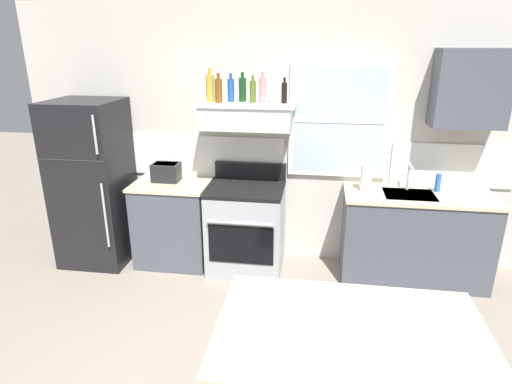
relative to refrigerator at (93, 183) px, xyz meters
name	(u,v)px	position (x,y,z in m)	size (l,w,h in m)	color
back_wall	(278,137)	(1.93, 0.39, 0.48)	(5.40, 0.11, 2.70)	beige
refrigerator	(93,183)	(0.00, 0.00, 0.00)	(0.70, 0.72, 1.75)	black
counter_left_of_stove	(174,222)	(0.85, 0.06, -0.42)	(0.79, 0.63, 0.91)	#474C56
toaster	(166,172)	(0.79, 0.10, 0.13)	(0.30, 0.20, 0.19)	black
stove_range	(246,227)	(1.65, 0.02, -0.41)	(0.76, 0.69, 1.09)	#9EA0A5
range_hood_shelf	(247,115)	(1.65, 0.12, 0.75)	(0.96, 0.52, 0.24)	silver
bottle_champagne_gold_foil	(210,88)	(1.29, 0.13, 1.00)	(0.08, 0.08, 0.32)	#B29333
bottle_amber_wine	(219,90)	(1.38, 0.06, 0.99)	(0.07, 0.07, 0.28)	brown
bottle_blue_liqueur	(231,90)	(1.49, 0.14, 0.98)	(0.07, 0.07, 0.27)	#1E478C
bottle_dark_green_wine	(243,89)	(1.60, 0.18, 0.99)	(0.07, 0.07, 0.28)	#143819
bottle_olive_oil_square	(253,91)	(1.71, 0.11, 0.98)	(0.06, 0.06, 0.25)	#4C601E
bottle_rose_pink	(263,90)	(1.81, 0.10, 0.99)	(0.07, 0.07, 0.29)	#C67F84
bottle_clear_tall	(274,89)	(1.91, 0.11, 1.00)	(0.06, 0.06, 0.32)	silver
bottle_balsamic_dark	(284,92)	(2.01, 0.12, 0.97)	(0.06, 0.06, 0.24)	black
counter_right_with_sink	(414,236)	(3.35, 0.06, -0.42)	(1.43, 0.63, 0.91)	#474C56
sink_faucet	(409,173)	(3.25, 0.16, 0.21)	(0.03, 0.17, 0.28)	silver
paper_towel_roll	(366,178)	(2.83, 0.06, 0.17)	(0.11, 0.11, 0.27)	white
dish_soap_bottle	(438,183)	(3.53, 0.16, 0.12)	(0.06, 0.06, 0.18)	blue
upper_cabinet_right	(470,89)	(3.70, 0.20, 1.02)	(0.64, 0.32, 0.70)	#474C56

